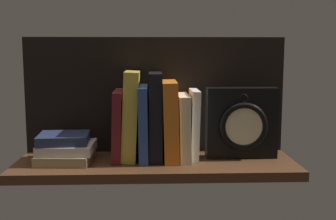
{
  "coord_description": "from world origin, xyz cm",
  "views": [
    {
      "loc": [
        -1.08,
        -114.4,
        30.25
      ],
      "look_at": [
        3.49,
        2.9,
        13.73
      ],
      "focal_mm": 45.69,
      "sensor_mm": 36.0,
      "label": 1
    }
  ],
  "objects": [
    {
      "name": "book_yellow_seinlanguage",
      "position": [
        -6.88,
        2.9,
        12.22
      ],
      "size": [
        5.14,
        12.61,
        24.59
      ],
      "primitive_type": "cube",
      "rotation": [
        0.0,
        0.05,
        0.0
      ],
      "color": "gold",
      "rests_on": "ground_plane"
    },
    {
      "name": "framed_clock",
      "position": [
        24.2,
        3.02,
        9.85
      ],
      "size": [
        19.84,
        6.45,
        19.84
      ],
      "color": "black",
      "rests_on": "ground_plane"
    },
    {
      "name": "ground_plane",
      "position": [
        0.0,
        0.0,
        -1.25
      ],
      "size": [
        76.4,
        25.16,
        2.5
      ],
      "primitive_type": "cube",
      "color": "#4C2D19"
    },
    {
      "name": "book_cream_twain",
      "position": [
        7.83,
        2.9,
        8.99
      ],
      "size": [
        3.34,
        15.41,
        18.03
      ],
      "primitive_type": "cube",
      "rotation": [
        0.0,
        -0.02,
        0.0
      ],
      "color": "beige",
      "rests_on": "ground_plane"
    },
    {
      "name": "book_stack_side",
      "position": [
        -24.58,
        0.39,
        3.72
      ],
      "size": [
        15.32,
        14.06,
        7.68
      ],
      "color": "#9E8966",
      "rests_on": "ground_plane"
    },
    {
      "name": "book_maroon_dawkins",
      "position": [
        -10.39,
        2.9,
        9.59
      ],
      "size": [
        3.06,
        14.14,
        19.24
      ],
      "primitive_type": "cube",
      "rotation": [
        0.0,
        0.03,
        0.0
      ],
      "color": "maroon",
      "rests_on": "ground_plane"
    },
    {
      "name": "book_black_skeptic",
      "position": [
        -0.01,
        2.9,
        12.03
      ],
      "size": [
        3.67,
        14.6,
        24.08
      ],
      "primitive_type": "cube",
      "rotation": [
        0.0,
        0.0,
        0.0
      ],
      "color": "black",
      "rests_on": "ground_plane"
    },
    {
      "name": "book_white_catcher",
      "position": [
        10.7,
        2.9,
        9.65
      ],
      "size": [
        2.62,
        12.66,
        19.34
      ],
      "primitive_type": "cube",
      "rotation": [
        0.0,
        0.02,
        0.0
      ],
      "color": "silver",
      "rests_on": "ground_plane"
    },
    {
      "name": "book_blue_modern",
      "position": [
        -3.34,
        2.9,
        10.2
      ],
      "size": [
        2.74,
        16.69,
        20.42
      ],
      "primitive_type": "cube",
      "rotation": [
        0.0,
        -0.01,
        0.0
      ],
      "color": "#2D4C8E",
      "rests_on": "ground_plane"
    },
    {
      "name": "book_orange_pandolfini",
      "position": [
        4.06,
        2.9,
        10.86
      ],
      "size": [
        4.52,
        16.95,
        21.81
      ],
      "primitive_type": "cube",
      "rotation": [
        0.0,
        -0.03,
        0.0
      ],
      "color": "orange",
      "rests_on": "ground_plane"
    },
    {
      "name": "back_panel",
      "position": [
        0.0,
        11.98,
        16.99
      ],
      "size": [
        76.4,
        1.2,
        33.99
      ],
      "primitive_type": "cube",
      "color": "black",
      "rests_on": "ground_plane"
    }
  ]
}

